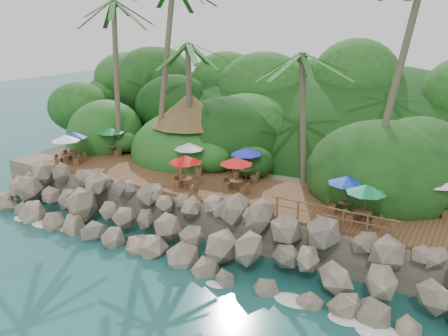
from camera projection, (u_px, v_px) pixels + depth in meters
The scene contains 12 objects.
ground at pixel (162, 266), 22.99m from camera, with size 140.00×140.00×0.00m, color #19514F.
land_base at pixel (290, 163), 35.81m from camera, with size 32.00×25.20×2.10m, color gray.
jungle_hill at pixel (322, 153), 42.30m from camera, with size 44.80×28.00×15.40m, color #143811.
seawall at pixel (185, 229), 24.28m from camera, with size 29.00×4.00×2.30m, color gray, non-canonical shape.
terrace at pixel (224, 188), 27.25m from camera, with size 26.00×5.00×0.20m, color brown.
jungle_foliage at pixel (284, 179), 35.31m from camera, with size 44.00×16.00×12.00m, color #143811, non-canonical shape.
foam_line at pixel (166, 263), 23.23m from camera, with size 25.20×0.80×0.06m.
palms at pixel (267, 13), 26.01m from camera, with size 31.57×6.70×13.28m.
palapa at pixel (190, 109), 31.47m from camera, with size 5.30×5.30×4.60m.
dining_clusters at pixel (225, 158), 26.71m from camera, with size 24.42×5.07×2.02m.
railing at pixel (331, 215), 21.66m from camera, with size 6.10×0.10×1.00m.
waiter at pixel (347, 188), 24.20m from camera, with size 0.66×0.43×1.82m, color silver.
Camera 1 is at (12.94, -16.09, 11.61)m, focal length 37.50 mm.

